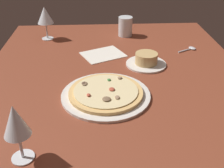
% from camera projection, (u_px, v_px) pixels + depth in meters
% --- Properties ---
extents(dining_table, '(1.50, 1.10, 0.04)m').
position_uv_depth(dining_table, '(118.00, 90.00, 1.07)').
color(dining_table, brown).
rests_on(dining_table, ground).
extents(pizza_main, '(0.32, 0.32, 0.03)m').
position_uv_depth(pizza_main, '(106.00, 94.00, 1.00)').
color(pizza_main, silver).
rests_on(pizza_main, dining_table).
extents(ramekin_on_saucer, '(0.18, 0.18, 0.06)m').
position_uv_depth(ramekin_on_saucer, '(146.00, 60.00, 1.21)').
color(ramekin_on_saucer, silver).
rests_on(ramekin_on_saucer, dining_table).
extents(wine_glass_far, '(0.08, 0.08, 0.17)m').
position_uv_depth(wine_glass_far, '(45.00, 16.00, 1.43)').
color(wine_glass_far, silver).
rests_on(wine_glass_far, dining_table).
extents(wine_glass_near, '(0.07, 0.07, 0.17)m').
position_uv_depth(wine_glass_near, '(15.00, 122.00, 0.68)').
color(wine_glass_near, silver).
rests_on(wine_glass_near, dining_table).
extents(water_glass, '(0.08, 0.08, 0.10)m').
position_uv_depth(water_glass, '(125.00, 27.00, 1.52)').
color(water_glass, silver).
rests_on(water_glass, dining_table).
extents(paper_menu, '(0.21, 0.23, 0.00)m').
position_uv_depth(paper_menu, '(103.00, 54.00, 1.32)').
color(paper_menu, silver).
rests_on(paper_menu, dining_table).
extents(spoon, '(0.07, 0.10, 0.01)m').
position_uv_depth(spoon, '(190.00, 49.00, 1.37)').
color(spoon, silver).
rests_on(spoon, dining_table).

